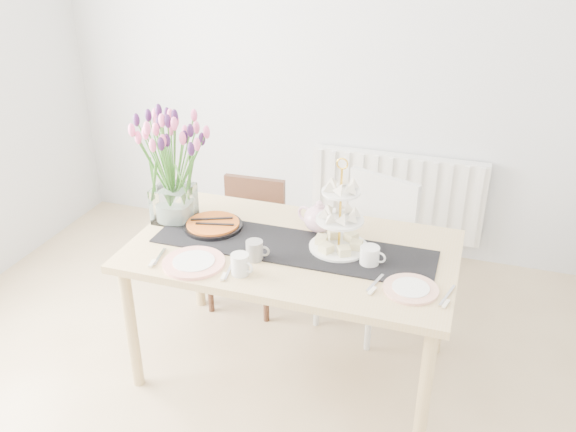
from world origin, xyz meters
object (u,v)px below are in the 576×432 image
(tulip_vase, at_px, (169,152))
(mug_grey, at_px, (254,250))
(plate_left, at_px, (194,263))
(teapot, at_px, (319,219))
(chair_white, at_px, (370,242))
(plate_right, at_px, (411,289))
(mug_white, at_px, (240,264))
(chair_brown, at_px, (250,233))
(radiator, at_px, (396,195))
(dining_table, at_px, (292,261))
(cake_stand, at_px, (339,227))
(cream_jug, at_px, (370,256))
(tart_tin, at_px, (213,226))

(tulip_vase, bearing_deg, mug_grey, -24.58)
(mug_grey, relative_size, plate_left, 0.33)
(teapot, bearing_deg, chair_white, 80.96)
(plate_left, bearing_deg, plate_right, 5.58)
(mug_white, bearing_deg, chair_brown, 127.99)
(radiator, xyz_separation_m, mug_white, (-0.46, -1.73, 0.35))
(chair_brown, height_order, teapot, teapot)
(plate_right, bearing_deg, dining_table, 162.03)
(chair_brown, height_order, cake_stand, cake_stand)
(plate_right, bearing_deg, cream_jug, 144.14)
(teapot, bearing_deg, tart_tin, -146.72)
(cake_stand, xyz_separation_m, mug_grey, (-0.36, -0.22, -0.07))
(mug_white, distance_m, plate_right, 0.77)
(cake_stand, distance_m, mug_white, 0.52)
(cream_jug, relative_size, mug_white, 0.92)
(dining_table, xyz_separation_m, mug_white, (-0.15, -0.31, 0.13))
(radiator, height_order, tulip_vase, tulip_vase)
(mug_grey, relative_size, mug_white, 0.97)
(cream_jug, distance_m, plate_left, 0.83)
(chair_brown, bearing_deg, tart_tin, -90.94)
(chair_brown, bearing_deg, mug_white, -72.87)
(cream_jug, bearing_deg, radiator, 101.84)
(chair_white, bearing_deg, plate_right, -46.83)
(mug_grey, height_order, plate_right, mug_grey)
(plate_right, bearing_deg, radiator, 100.48)
(chair_white, height_order, teapot, teapot)
(tulip_vase, relative_size, plate_right, 2.86)
(radiator, bearing_deg, tart_tin, -119.06)
(cake_stand, bearing_deg, radiator, 86.40)
(cake_stand, height_order, teapot, cake_stand)
(mug_white, bearing_deg, chair_white, 82.57)
(dining_table, bearing_deg, cake_stand, 13.37)
(dining_table, distance_m, cake_stand, 0.30)
(dining_table, height_order, cream_jug, cream_jug)
(dining_table, relative_size, chair_white, 1.79)
(radiator, distance_m, tart_tin, 1.60)
(radiator, height_order, tart_tin, tart_tin)
(dining_table, height_order, plate_left, plate_left)
(mug_white, bearing_deg, plate_left, -163.65)
(tulip_vase, relative_size, tart_tin, 2.28)
(dining_table, bearing_deg, tart_tin, 172.80)
(radiator, distance_m, tulip_vase, 1.81)
(tulip_vase, relative_size, cake_stand, 1.64)
(chair_brown, xyz_separation_m, cake_stand, (0.68, -0.54, 0.42))
(cream_jug, distance_m, mug_grey, 0.54)
(tulip_vase, distance_m, plate_right, 1.38)
(chair_white, distance_m, teapot, 0.54)
(tulip_vase, xyz_separation_m, mug_white, (0.54, -0.39, -0.34))
(mug_white, height_order, plate_right, mug_white)
(cream_jug, xyz_separation_m, plate_right, (0.22, -0.16, -0.04))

